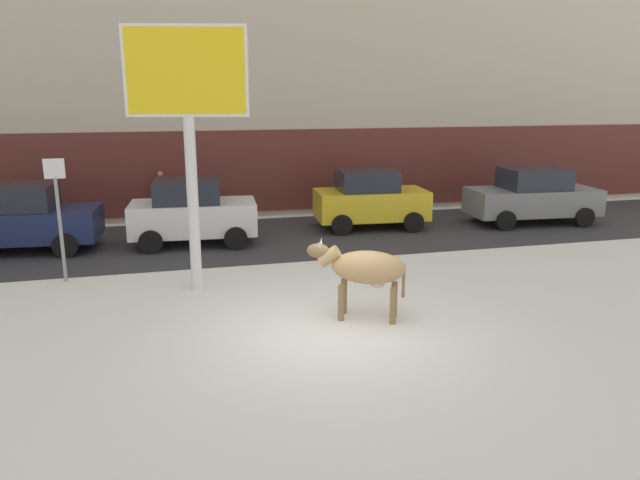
# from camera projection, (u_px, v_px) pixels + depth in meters

# --- Properties ---
(ground_plane) EXTENTS (120.00, 120.00, 0.00)m
(ground_plane) POSITION_uv_depth(u_px,v_px,m) (330.00, 330.00, 10.87)
(ground_plane) COLOR white
(road_strip) EXTENTS (60.00, 5.60, 0.01)m
(road_strip) POSITION_uv_depth(u_px,v_px,m) (265.00, 238.00, 17.80)
(road_strip) COLOR #333338
(road_strip) RESTS_ON ground
(building_facade) EXTENTS (44.00, 6.10, 13.00)m
(building_facade) POSITION_uv_depth(u_px,v_px,m) (234.00, 31.00, 22.13)
(building_facade) COLOR #BCB29E
(building_facade) RESTS_ON ground
(cow_tan) EXTENTS (1.89, 1.17, 1.54)m
(cow_tan) POSITION_uv_depth(u_px,v_px,m) (365.00, 269.00, 11.24)
(cow_tan) COLOR tan
(cow_tan) RESTS_ON ground
(billboard) EXTENTS (2.50, 0.75, 5.56)m
(billboard) POSITION_uv_depth(u_px,v_px,m) (187.00, 88.00, 12.15)
(billboard) COLOR silver
(billboard) RESTS_ON ground
(car_navy_sedan) EXTENTS (4.32, 2.22, 1.84)m
(car_navy_sedan) POSITION_uv_depth(u_px,v_px,m) (17.00, 219.00, 16.09)
(car_navy_sedan) COLOR #19234C
(car_navy_sedan) RESTS_ON ground
(car_white_hatchback) EXTENTS (3.61, 2.13, 1.86)m
(car_white_hatchback) POSITION_uv_depth(u_px,v_px,m) (192.00, 212.00, 16.89)
(car_white_hatchback) COLOR white
(car_white_hatchback) RESTS_ON ground
(car_yellow_hatchback) EXTENTS (3.61, 2.13, 1.86)m
(car_yellow_hatchback) POSITION_uv_depth(u_px,v_px,m) (370.00, 199.00, 18.94)
(car_yellow_hatchback) COLOR gold
(car_yellow_hatchback) RESTS_ON ground
(car_grey_sedan) EXTENTS (4.32, 2.22, 1.84)m
(car_grey_sedan) POSITION_uv_depth(u_px,v_px,m) (533.00, 196.00, 19.66)
(car_grey_sedan) COLOR slate
(car_grey_sedan) RESTS_ON ground
(pedestrian_near_billboard) EXTENTS (0.36, 0.24, 1.73)m
(pedestrian_near_billboard) POSITION_uv_depth(u_px,v_px,m) (162.00, 197.00, 19.71)
(pedestrian_near_billboard) COLOR #282833
(pedestrian_near_billboard) RESTS_ON ground
(street_sign) EXTENTS (0.44, 0.08, 2.82)m
(street_sign) POSITION_uv_depth(u_px,v_px,m) (59.00, 210.00, 13.31)
(street_sign) COLOR gray
(street_sign) RESTS_ON ground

